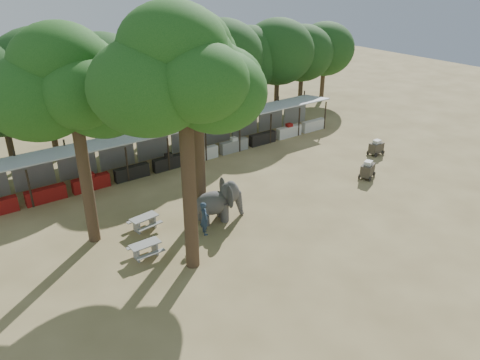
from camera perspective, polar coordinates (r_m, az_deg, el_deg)
ground at (r=24.80m, az=8.79°, el=-7.59°), size 100.00×100.00×0.00m
vendor_stalls at (r=34.28m, az=-7.41°, el=4.26°), size 28.00×2.99×2.80m
yard_tree_left at (r=23.00m, az=-20.36°, el=10.84°), size 7.10×6.90×11.02m
yard_tree_center at (r=19.34m, az=-7.57°, el=12.76°), size 7.10×6.90×12.04m
yard_tree_back at (r=24.33m, az=-5.89°, el=13.78°), size 7.10×6.90×11.36m
backdrop_trees at (r=37.51m, az=-11.75°, el=12.68°), size 46.46×5.95×8.33m
elephant at (r=26.14m, az=-2.60°, el=-2.62°), size 3.02×2.21×2.24m
handler at (r=24.89m, az=-4.37°, el=-4.67°), size 0.61×0.77×1.88m
picnic_table_near at (r=23.69m, az=-11.46°, el=-8.12°), size 1.51×1.36×0.75m
picnic_table_far at (r=25.98m, az=-11.57°, el=-4.93°), size 1.65×1.52×0.75m
cart_front at (r=32.52m, az=15.29°, el=1.24°), size 1.45×1.21×1.21m
cart_back at (r=36.71m, az=16.27°, el=3.84°), size 1.20×0.81×1.16m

